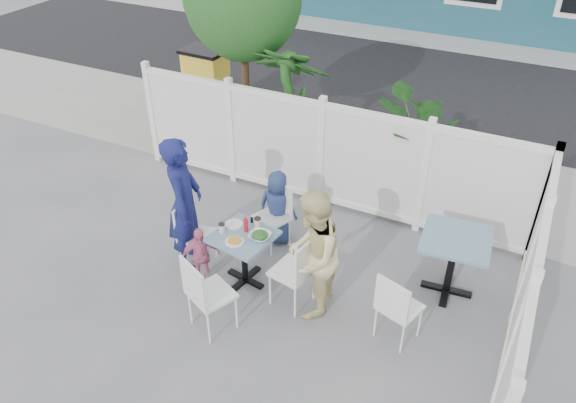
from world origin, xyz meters
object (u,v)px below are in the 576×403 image
at_px(man, 184,204).
at_px(chair_near, 204,291).
at_px(utility_cabinet, 207,88).
at_px(chair_left, 191,229).
at_px(spare_table, 454,250).
at_px(toddler, 200,256).
at_px(chair_right, 298,268).
at_px(chair_back, 276,210).
at_px(main_table, 244,246).
at_px(woman, 312,255).
at_px(boy, 278,207).

bearing_deg(man, chair_near, -161.93).
xyz_separation_m(utility_cabinet, chair_left, (2.03, -3.51, -0.15)).
relative_size(spare_table, man, 0.47).
distance_m(utility_cabinet, toddler, 4.46).
bearing_deg(chair_right, chair_back, 49.40).
bearing_deg(chair_left, main_table, 78.59).
bearing_deg(chair_back, main_table, 112.30).
height_order(chair_near, woman, woman).
height_order(chair_back, chair_near, chair_near).
bearing_deg(toddler, chair_back, 23.43).
relative_size(woman, toddler, 1.95).
xyz_separation_m(chair_right, man, (-1.56, 0.11, 0.32)).
height_order(spare_table, chair_near, chair_near).
height_order(chair_back, man, man).
xyz_separation_m(chair_back, boy, (-0.00, 0.06, 0.01)).
bearing_deg(woman, chair_left, -103.40).
height_order(woman, boy, woman).
xyz_separation_m(spare_table, man, (-3.06, -0.88, 0.26)).
bearing_deg(toddler, chair_left, 93.44).
bearing_deg(woman, spare_table, 115.93).
bearing_deg(toddler, boy, 24.64).
bearing_deg(boy, woman, 124.74).
bearing_deg(man, boy, -66.96).
xyz_separation_m(chair_right, chair_near, (-0.73, -0.78, 0.01)).
height_order(chair_right, chair_near, chair_near).
bearing_deg(spare_table, chair_near, -141.63).
xyz_separation_m(spare_table, chair_back, (-2.26, -0.05, -0.11)).
xyz_separation_m(man, woman, (1.72, -0.09, -0.10)).
bearing_deg(chair_right, chair_left, 95.71).
relative_size(spare_table, chair_near, 0.85).
bearing_deg(boy, main_table, 82.11).
xyz_separation_m(man, toddler, (0.35, -0.27, -0.48)).
bearing_deg(chair_right, man, 96.24).
distance_m(chair_back, chair_near, 1.71).
height_order(chair_near, man, man).
bearing_deg(woman, chair_right, -94.27).
height_order(chair_back, boy, boy).
xyz_separation_m(utility_cabinet, chair_right, (3.54, -3.63, -0.10)).
xyz_separation_m(main_table, chair_left, (-0.76, 0.03, -0.03)).
distance_m(utility_cabinet, chair_back, 3.88).
bearing_deg(chair_near, woman, 66.64).
distance_m(main_table, chair_left, 0.76).
height_order(utility_cabinet, boy, utility_cabinet).
xyz_separation_m(spare_table, woman, (-1.34, -0.97, 0.16)).
bearing_deg(chair_near, chair_back, 115.76).
height_order(chair_right, chair_back, chair_right).
bearing_deg(spare_table, woman, -144.16).
xyz_separation_m(main_table, chair_near, (0.02, -0.87, 0.02)).
xyz_separation_m(woman, toddler, (-1.36, -0.18, -0.38)).
height_order(woman, toddler, woman).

